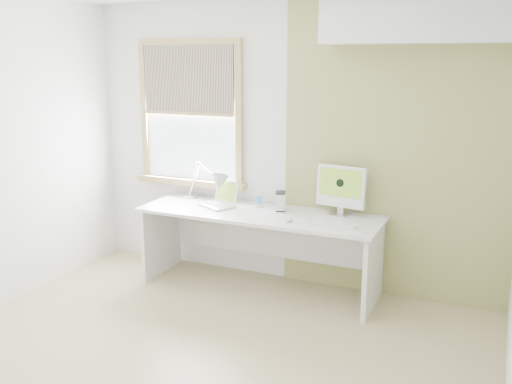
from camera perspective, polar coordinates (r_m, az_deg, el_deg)
The scene contains 12 objects.
room at distance 3.75m, azimuth -6.52°, elevation 1.07°, with size 4.04×3.54×2.64m.
accent_wall at distance 5.04m, azimuth 13.75°, elevation 3.91°, with size 2.00×0.02×2.60m, color #939955.
soffit at distance 4.78m, azimuth 16.57°, elevation 16.51°, with size 1.60×0.40×0.42m, color white.
window at distance 5.68m, azimuth -6.58°, elevation 7.73°, with size 1.20×0.14×1.42m.
desk at distance 5.25m, azimuth 0.57°, elevation -3.92°, with size 2.20×0.70×0.73m.
desk_lamp at distance 5.40m, azimuth -4.27°, elevation 0.84°, with size 0.61×0.39×0.37m.
laptop at distance 5.36m, azimuth -3.51°, elevation -0.76°, with size 0.41×0.38×0.23m.
phone_dock at distance 5.30m, azimuth 0.34°, elevation -1.16°, with size 0.08×0.08×0.12m.
external_drive at distance 5.19m, azimuth 2.45°, elevation -0.91°, with size 0.12×0.15×0.17m.
imac at distance 5.06m, azimuth 8.46°, elevation 0.44°, with size 0.45×0.17×0.44m.
keyboard at distance 4.77m, azimuth 7.56°, elevation -3.24°, with size 0.42×0.14×0.02m.
mouse at distance 4.85m, azimuth 3.28°, elevation -2.80°, with size 0.05×0.09×0.03m, color white.
Camera 1 is at (1.87, -3.16, 2.09)m, focal length 40.20 mm.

